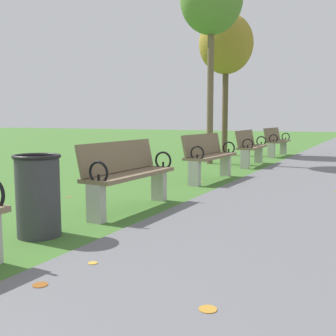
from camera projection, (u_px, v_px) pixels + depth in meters
park_bench_3 at (128, 173)px, 5.40m from camera, size 0.50×1.61×0.90m
park_bench_4 at (209, 156)px, 7.96m from camera, size 0.54×1.62×0.90m
park_bench_5 at (250, 147)px, 10.52m from camera, size 0.54×1.62×0.90m
park_bench_6 at (276, 141)px, 13.13m from camera, size 0.53×1.62×0.90m
tree_1 at (211, 1)px, 10.54m from camera, size 1.62×1.62×5.12m
tree_2 at (226, 45)px, 13.15m from camera, size 1.73×1.73×4.52m
trash_bin at (38, 195)px, 4.19m from camera, size 0.48×0.48×0.84m
scattered_leaves at (219, 195)px, 6.39m from camera, size 5.28×17.92×0.02m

